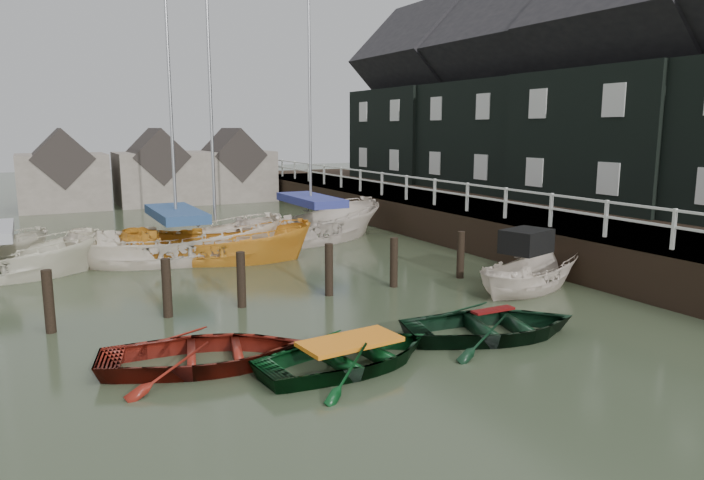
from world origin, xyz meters
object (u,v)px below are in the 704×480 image
rowboat_dkgreen (492,337)px  sailboat_d (311,239)px  rowboat_red (205,366)px  rowboat_green (350,367)px  sailboat_b (178,259)px  sailboat_c (217,260)px  motorboat (529,285)px

rowboat_dkgreen → sailboat_d: bearing=8.4°
rowboat_dkgreen → rowboat_red: bearing=93.0°
rowboat_green → sailboat_b: size_ratio=0.32×
sailboat_c → rowboat_dkgreen: bearing=-139.8°
motorboat → rowboat_red: bearing=83.3°
motorboat → sailboat_b: (-7.81, 8.23, -0.05)m
rowboat_red → rowboat_dkgreen: rowboat_dkgreen is taller
rowboat_green → sailboat_b: 11.09m
rowboat_dkgreen → sailboat_c: size_ratio=0.34×
motorboat → sailboat_b: bearing=27.5°
rowboat_dkgreen → motorboat: motorboat is taller
motorboat → sailboat_b: size_ratio=0.39×
rowboat_dkgreen → sailboat_b: 11.74m
rowboat_green → sailboat_b: sailboat_b is taller
rowboat_red → sailboat_b: bearing=3.4°
sailboat_b → motorboat: bearing=-125.2°
motorboat → sailboat_d: bearing=-2.8°
sailboat_d → rowboat_red: bearing=131.7°
rowboat_green → rowboat_dkgreen: bearing=-93.4°
rowboat_red → motorboat: bearing=-68.0°
rowboat_dkgreen → motorboat: bearing=-38.5°
rowboat_green → sailboat_b: (-0.80, 11.06, 0.06)m
sailboat_b → sailboat_d: bearing=-63.4°
rowboat_dkgreen → sailboat_b: sailboat_b is taller
rowboat_red → sailboat_c: 9.70m
rowboat_red → rowboat_green: rowboat_red is taller
rowboat_green → rowboat_dkgreen: 3.47m
rowboat_red → sailboat_c: sailboat_c is taller
rowboat_green → sailboat_c: 10.59m
sailboat_b → sailboat_d: size_ratio=0.98×
rowboat_red → sailboat_c: bearing=-3.9°
rowboat_dkgreen → sailboat_d: 12.51m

